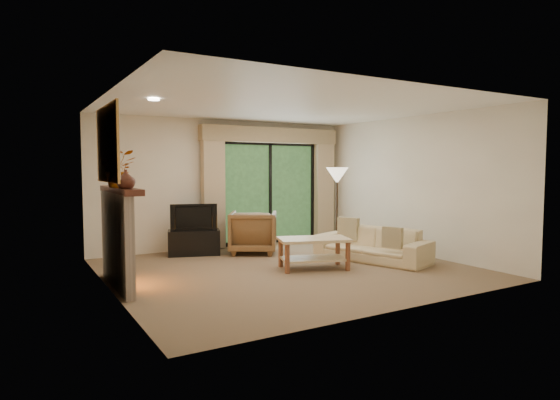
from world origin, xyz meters
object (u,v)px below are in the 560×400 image
armchair (253,232)px  sofa (372,244)px  coffee_table (314,253)px  media_console (194,242)px

armchair → sofa: 2.26m
coffee_table → armchair: bearing=115.5°
armchair → coffee_table: (0.21, -1.74, -0.15)m
armchair → sofa: bearing=161.9°
media_console → coffee_table: 2.47m
sofa → coffee_table: (-1.26, -0.03, -0.04)m
media_console → coffee_table: size_ratio=0.84×
sofa → coffee_table: size_ratio=1.78×
sofa → coffee_table: sofa is taller
media_console → armchair: armchair is taller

